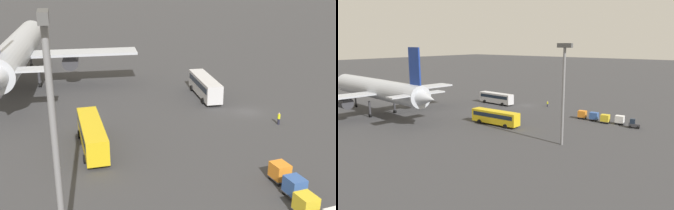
{
  "view_description": "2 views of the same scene",
  "coord_description": "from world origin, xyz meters",
  "views": [
    {
      "loc": [
        -55.41,
        27.24,
        21.58
      ],
      "look_at": [
        -7.18,
        14.5,
        4.71
      ],
      "focal_mm": 45.0,
      "sensor_mm": 36.0,
      "label": 1
    },
    {
      "loc": [
        -54.47,
        80.83,
        18.91
      ],
      "look_at": [
        -7.25,
        19.85,
        4.02
      ],
      "focal_mm": 35.0,
      "sensor_mm": 36.0,
      "label": 2
    }
  ],
  "objects": [
    {
      "name": "ground_plane",
      "position": [
        0.0,
        0.0,
        0.0
      ],
      "size": [
        600.0,
        600.0,
        0.0
      ],
      "primitive_type": "plane",
      "color": "#38383A"
    },
    {
      "name": "airplane",
      "position": [
        23.82,
        34.26,
        6.69
      ],
      "size": [
        49.75,
        42.65,
        17.77
      ],
      "rotation": [
        0.0,
        0.0,
        -0.08
      ],
      "color": "#B2B7C1",
      "rests_on": "ground"
    },
    {
      "name": "shuttle_bus_near",
      "position": [
        9.04,
        3.77,
        2.02
      ],
      "size": [
        12.17,
        3.52,
        3.39
      ],
      "rotation": [
        0.0,
        0.0,
        -0.06
      ],
      "color": "silver",
      "rests_on": "ground"
    },
    {
      "name": "shuttle_bus_far",
      "position": [
        -7.42,
        24.11,
        2.0
      ],
      "size": [
        12.29,
        3.15,
        3.35
      ],
      "rotation": [
        0.0,
        0.0,
        0.02
      ],
      "color": "gold",
      "rests_on": "ground"
    },
    {
      "name": "worker_person",
      "position": [
        -5.92,
        -1.94,
        0.87
      ],
      "size": [
        0.38,
        0.38,
        1.74
      ],
      "color": "#1E1E2D",
      "rests_on": "ground"
    },
    {
      "name": "cargo_cart_yellow",
      "position": [
        -26.92,
        6.98,
        1.19
      ],
      "size": [
        2.16,
        1.88,
        2.06
      ],
      "rotation": [
        0.0,
        0.0,
        0.1
      ],
      "color": "#38383D",
      "rests_on": "ground"
    },
    {
      "name": "cargo_cart_blue",
      "position": [
        -23.82,
        6.25,
        1.19
      ],
      "size": [
        2.16,
        1.88,
        2.06
      ],
      "rotation": [
        0.0,
        0.0,
        0.1
      ],
      "color": "#38383D",
      "rests_on": "ground"
    },
    {
      "name": "cargo_cart_orange",
      "position": [
        -20.71,
        6.11,
        1.19
      ],
      "size": [
        2.16,
        1.88,
        2.06
      ],
      "rotation": [
        0.0,
        0.0,
        0.1
      ],
      "color": "#38383D",
      "rests_on": "ground"
    },
    {
      "name": "light_pole",
      "position": [
        -26.74,
        28.01,
        11.38
      ],
      "size": [
        2.8,
        0.7,
        18.71
      ],
      "color": "slate",
      "rests_on": "ground"
    }
  ]
}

